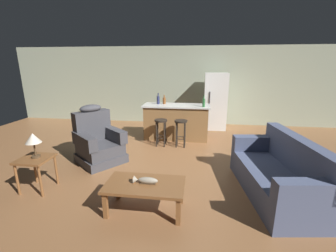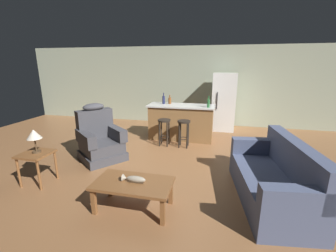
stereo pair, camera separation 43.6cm
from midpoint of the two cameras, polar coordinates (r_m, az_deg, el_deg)
ground_plane at (r=5.09m, az=3.11°, el=-7.93°), size 12.00×12.00×0.00m
back_wall at (r=7.80m, az=7.34°, el=10.05°), size 12.00×0.05×2.60m
coffee_table at (r=3.27m, az=-4.96°, el=-14.95°), size 1.10×0.60×0.42m
fish_figurine at (r=3.23m, az=-4.80°, el=-13.36°), size 0.34×0.10×0.10m
couch at (r=3.91m, az=28.38°, el=-11.93°), size 1.09×2.00×0.94m
recliner_near_lamp at (r=5.05m, az=-14.56°, el=-3.49°), size 1.18×1.18×1.20m
end_table at (r=4.37m, az=-28.03°, el=-7.30°), size 0.48×0.48×0.56m
table_lamp at (r=4.25m, az=-28.44°, el=-2.12°), size 0.24×0.24×0.41m
kitchen_island at (r=6.20m, az=5.36°, el=1.01°), size 1.80×0.70×0.95m
bar_stool_left at (r=5.65m, az=1.23°, el=-0.41°), size 0.32×0.32×0.68m
bar_stool_right at (r=5.58m, az=6.27°, el=-0.73°), size 0.32×0.32×0.68m
refrigerator at (r=7.25m, az=15.61°, el=5.86°), size 0.70×0.69×1.76m
bottle_tall_green at (r=6.26m, az=2.45°, el=6.49°), size 0.09×0.09×0.25m
bottle_short_amber at (r=6.25m, az=0.90°, el=6.68°), size 0.08×0.08×0.30m
bottle_wine_dark at (r=5.84m, az=12.37°, el=5.70°), size 0.07×0.07×0.30m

